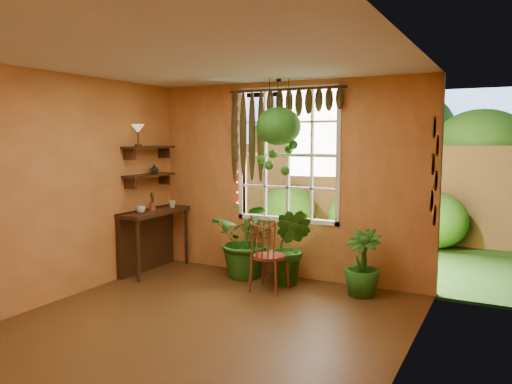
# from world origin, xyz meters

# --- Properties ---
(floor) EXTENTS (4.50, 4.50, 0.00)m
(floor) POSITION_xyz_m (0.00, 0.00, 0.00)
(floor) COLOR #543718
(floor) RESTS_ON ground
(ceiling) EXTENTS (4.50, 4.50, 0.00)m
(ceiling) POSITION_xyz_m (0.00, 0.00, 2.70)
(ceiling) COLOR silver
(ceiling) RESTS_ON wall_back
(wall_back) EXTENTS (4.00, 0.00, 4.00)m
(wall_back) POSITION_xyz_m (0.00, 2.25, 1.35)
(wall_back) COLOR #DC8B4B
(wall_back) RESTS_ON floor
(wall_left) EXTENTS (0.00, 4.50, 4.50)m
(wall_left) POSITION_xyz_m (-2.00, 0.00, 1.35)
(wall_left) COLOR #DC8B4B
(wall_left) RESTS_ON floor
(wall_right) EXTENTS (0.00, 4.50, 4.50)m
(wall_right) POSITION_xyz_m (2.00, 0.00, 1.35)
(wall_right) COLOR #DC8B4B
(wall_right) RESTS_ON floor
(window) EXTENTS (1.52, 0.10, 1.86)m
(window) POSITION_xyz_m (0.00, 2.28, 1.70)
(window) COLOR white
(window) RESTS_ON wall_back
(valance_vine) EXTENTS (1.70, 0.12, 1.10)m
(valance_vine) POSITION_xyz_m (-0.08, 2.16, 2.28)
(valance_vine) COLOR #3E2111
(valance_vine) RESTS_ON window
(string_lights) EXTENTS (0.03, 0.03, 1.54)m
(string_lights) POSITION_xyz_m (-0.76, 2.19, 1.75)
(string_lights) COLOR #FF2633
(string_lights) RESTS_ON window
(wall_plates) EXTENTS (0.04, 0.32, 1.10)m
(wall_plates) POSITION_xyz_m (1.98, 1.79, 1.55)
(wall_plates) COLOR beige
(wall_plates) RESTS_ON wall_right
(counter_ledge) EXTENTS (0.40, 1.20, 0.90)m
(counter_ledge) POSITION_xyz_m (-1.91, 1.60, 0.55)
(counter_ledge) COLOR #3E2111
(counter_ledge) RESTS_ON floor
(shelf_lower) EXTENTS (0.25, 0.90, 0.04)m
(shelf_lower) POSITION_xyz_m (-1.88, 1.60, 1.40)
(shelf_lower) COLOR #3E2111
(shelf_lower) RESTS_ON wall_left
(shelf_upper) EXTENTS (0.25, 0.90, 0.04)m
(shelf_upper) POSITION_xyz_m (-1.88, 1.60, 1.80)
(shelf_upper) COLOR #3E2111
(shelf_upper) RESTS_ON wall_left
(backyard) EXTENTS (14.00, 10.00, 12.00)m
(backyard) POSITION_xyz_m (0.24, 6.87, 1.28)
(backyard) COLOR #1E5618
(backyard) RESTS_ON ground
(windsor_chair) EXTENTS (0.43, 0.45, 1.12)m
(windsor_chair) POSITION_xyz_m (0.08, 1.50, 0.32)
(windsor_chair) COLOR maroon
(windsor_chair) RESTS_ON floor
(potted_plant_left) EXTENTS (0.97, 0.84, 1.07)m
(potted_plant_left) POSITION_xyz_m (-0.44, 1.94, 0.54)
(potted_plant_left) COLOR #1A4F15
(potted_plant_left) RESTS_ON floor
(potted_plant_mid) EXTENTS (0.57, 0.46, 1.03)m
(potted_plant_mid) POSITION_xyz_m (0.21, 1.86, 0.51)
(potted_plant_mid) COLOR #1A4F15
(potted_plant_mid) RESTS_ON floor
(potted_plant_right) EXTENTS (0.51, 0.51, 0.82)m
(potted_plant_right) POSITION_xyz_m (1.18, 1.87, 0.41)
(potted_plant_right) COLOR #1A4F15
(potted_plant_right) RESTS_ON floor
(hanging_basket) EXTENTS (0.59, 0.59, 1.27)m
(hanging_basket) POSITION_xyz_m (0.00, 1.95, 1.99)
(hanging_basket) COLOR black
(hanging_basket) RESTS_ON ceiling
(cup_a) EXTENTS (0.16, 0.16, 0.10)m
(cup_a) POSITION_xyz_m (-1.78, 1.28, 0.95)
(cup_a) COLOR silver
(cup_a) RESTS_ON counter_ledge
(cup_b) EXTENTS (0.13, 0.13, 0.10)m
(cup_b) POSITION_xyz_m (-1.72, 1.91, 0.95)
(cup_b) COLOR beige
(cup_b) RESTS_ON counter_ledge
(brush_jar) EXTENTS (0.09, 0.09, 0.33)m
(brush_jar) POSITION_xyz_m (-1.80, 1.56, 1.03)
(brush_jar) COLOR #96402B
(brush_jar) RESTS_ON counter_ledge
(shelf_vase) EXTENTS (0.16, 0.16, 0.14)m
(shelf_vase) POSITION_xyz_m (-1.87, 1.71, 1.49)
(shelf_vase) COLOR #B2AD99
(shelf_vase) RESTS_ON shelf_lower
(tiffany_lamp) EXTENTS (0.18, 0.18, 0.30)m
(tiffany_lamp) POSITION_xyz_m (-1.86, 1.36, 2.04)
(tiffany_lamp) COLOR #593619
(tiffany_lamp) RESTS_ON shelf_upper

